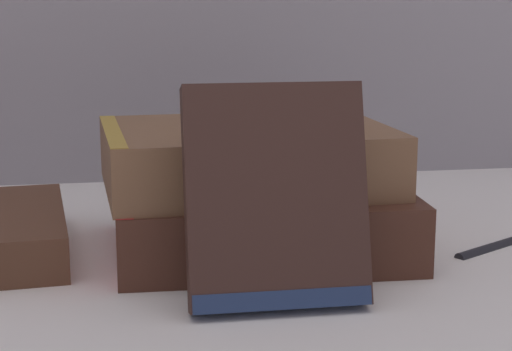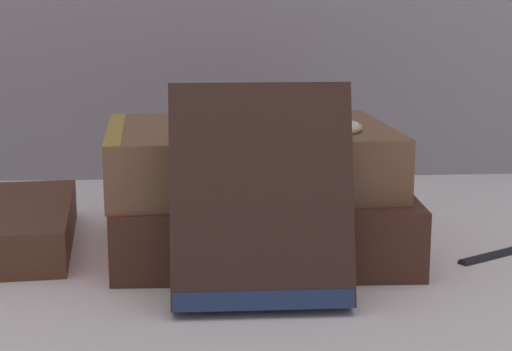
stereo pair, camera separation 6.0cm
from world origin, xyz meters
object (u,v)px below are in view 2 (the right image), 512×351
pocket_watch (328,127)px  book_flat_top (242,157)px  book_flat_bottom (257,218)px  reading_glasses (220,204)px  book_leaning_front (261,204)px

pocket_watch → book_flat_top: bearing=156.3°
book_flat_bottom → reading_glasses: size_ratio=1.86×
reading_glasses → book_flat_bottom: bearing=-99.2°
book_flat_top → pocket_watch: size_ratio=4.24×
book_flat_bottom → reading_glasses: book_flat_bottom is taller
book_flat_bottom → book_flat_top: 0.05m
book_flat_top → pocket_watch: bearing=-27.0°
book_leaning_front → pocket_watch: 0.11m
book_leaning_front → reading_glasses: size_ratio=1.18×
book_flat_top → book_leaning_front: size_ratio=1.56×
book_flat_top → book_leaning_front: 0.12m
book_flat_top → reading_glasses: 0.16m
pocket_watch → reading_glasses: size_ratio=0.44×
book_leaning_front → pocket_watch: size_ratio=2.71×
book_leaning_front → book_flat_top: bearing=92.8°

